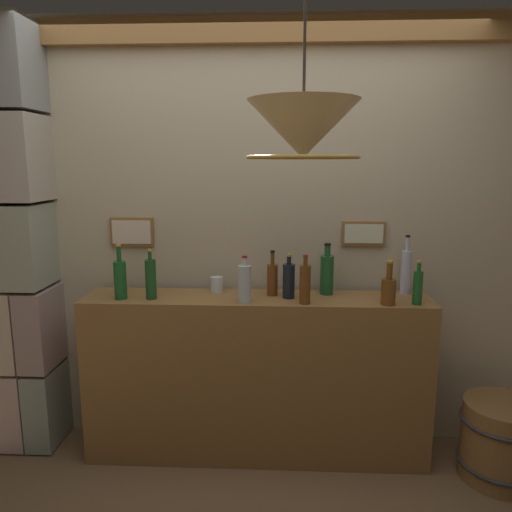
{
  "coord_description": "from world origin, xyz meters",
  "views": [
    {
      "loc": [
        0.13,
        -1.89,
        1.75
      ],
      "look_at": [
        0.0,
        0.79,
        1.23
      ],
      "focal_mm": 34.51,
      "sensor_mm": 36.0,
      "label": 1
    }
  ],
  "objects_px": {
    "liquor_bottle_mezcal": "(151,279)",
    "liquor_bottle_tequila": "(406,271)",
    "liquor_bottle_sherry": "(389,289)",
    "liquor_bottle_port": "(120,279)",
    "glass_tumbler_rocks": "(217,284)",
    "liquor_bottle_bourbon": "(418,287)",
    "liquor_bottle_amaro": "(272,279)",
    "pendant_lamp": "(303,131)",
    "liquor_bottle_rye": "(245,283)",
    "liquor_bottle_rum": "(327,274)",
    "liquor_bottle_scotch": "(289,280)",
    "wooden_barrel": "(502,441)",
    "liquor_bottle_gin": "(305,284)"
  },
  "relations": [
    {
      "from": "liquor_bottle_amaro",
      "to": "liquor_bottle_rum",
      "type": "distance_m",
      "value": 0.32
    },
    {
      "from": "liquor_bottle_mezcal",
      "to": "liquor_bottle_rye",
      "type": "distance_m",
      "value": 0.54
    },
    {
      "from": "liquor_bottle_gin",
      "to": "wooden_barrel",
      "type": "relative_size",
      "value": 0.59
    },
    {
      "from": "wooden_barrel",
      "to": "liquor_bottle_sherry",
      "type": "bearing_deg",
      "value": 174.49
    },
    {
      "from": "liquor_bottle_mezcal",
      "to": "pendant_lamp",
      "type": "bearing_deg",
      "value": -37.83
    },
    {
      "from": "glass_tumbler_rocks",
      "to": "liquor_bottle_sherry",
      "type": "bearing_deg",
      "value": -13.04
    },
    {
      "from": "liquor_bottle_sherry",
      "to": "pendant_lamp",
      "type": "xyz_separation_m",
      "value": [
        -0.5,
        -0.58,
        0.8
      ]
    },
    {
      "from": "liquor_bottle_port",
      "to": "glass_tumbler_rocks",
      "type": "height_order",
      "value": "liquor_bottle_port"
    },
    {
      "from": "liquor_bottle_gin",
      "to": "liquor_bottle_tequila",
      "type": "bearing_deg",
      "value": 21.37
    },
    {
      "from": "liquor_bottle_scotch",
      "to": "liquor_bottle_rum",
      "type": "relative_size",
      "value": 0.84
    },
    {
      "from": "liquor_bottle_rye",
      "to": "liquor_bottle_bourbon",
      "type": "distance_m",
      "value": 0.94
    },
    {
      "from": "liquor_bottle_amaro",
      "to": "liquor_bottle_sherry",
      "type": "bearing_deg",
      "value": -14.33
    },
    {
      "from": "liquor_bottle_sherry",
      "to": "liquor_bottle_bourbon",
      "type": "distance_m",
      "value": 0.16
    },
    {
      "from": "liquor_bottle_rye",
      "to": "liquor_bottle_tequila",
      "type": "bearing_deg",
      "value": 13.81
    },
    {
      "from": "liquor_bottle_bourbon",
      "to": "pendant_lamp",
      "type": "relative_size",
      "value": 0.36
    },
    {
      "from": "pendant_lamp",
      "to": "liquor_bottle_amaro",
      "type": "bearing_deg",
      "value": 99.9
    },
    {
      "from": "liquor_bottle_sherry",
      "to": "glass_tumbler_rocks",
      "type": "bearing_deg",
      "value": 166.96
    },
    {
      "from": "liquor_bottle_scotch",
      "to": "pendant_lamp",
      "type": "relative_size",
      "value": 0.37
    },
    {
      "from": "liquor_bottle_port",
      "to": "glass_tumbler_rocks",
      "type": "bearing_deg",
      "value": 19.18
    },
    {
      "from": "liquor_bottle_sherry",
      "to": "liquor_bottle_amaro",
      "type": "xyz_separation_m",
      "value": [
        -0.63,
        0.16,
        0.01
      ]
    },
    {
      "from": "liquor_bottle_sherry",
      "to": "glass_tumbler_rocks",
      "type": "xyz_separation_m",
      "value": [
        -0.97,
        0.22,
        -0.04
      ]
    },
    {
      "from": "liquor_bottle_port",
      "to": "liquor_bottle_gin",
      "type": "bearing_deg",
      "value": -2.56
    },
    {
      "from": "liquor_bottle_rye",
      "to": "liquor_bottle_port",
      "type": "xyz_separation_m",
      "value": [
        -0.71,
        0.04,
        0.01
      ]
    },
    {
      "from": "glass_tumbler_rocks",
      "to": "pendant_lamp",
      "type": "height_order",
      "value": "pendant_lamp"
    },
    {
      "from": "liquor_bottle_sherry",
      "to": "liquor_bottle_rum",
      "type": "bearing_deg",
      "value": 147.64
    },
    {
      "from": "liquor_bottle_rum",
      "to": "liquor_bottle_rye",
      "type": "bearing_deg",
      "value": -157.01
    },
    {
      "from": "liquor_bottle_tequila",
      "to": "liquor_bottle_port",
      "type": "xyz_separation_m",
      "value": [
        -1.64,
        -0.19,
        -0.02
      ]
    },
    {
      "from": "liquor_bottle_rum",
      "to": "pendant_lamp",
      "type": "distance_m",
      "value": 1.11
    },
    {
      "from": "liquor_bottle_sherry",
      "to": "pendant_lamp",
      "type": "distance_m",
      "value": 1.11
    },
    {
      "from": "liquor_bottle_tequila",
      "to": "liquor_bottle_port",
      "type": "relative_size",
      "value": 1.11
    },
    {
      "from": "liquor_bottle_bourbon",
      "to": "liquor_bottle_amaro",
      "type": "relative_size",
      "value": 0.92
    },
    {
      "from": "liquor_bottle_gin",
      "to": "wooden_barrel",
      "type": "bearing_deg",
      "value": -3.03
    },
    {
      "from": "wooden_barrel",
      "to": "liquor_bottle_rum",
      "type": "bearing_deg",
      "value": 164.79
    },
    {
      "from": "pendant_lamp",
      "to": "wooden_barrel",
      "type": "xyz_separation_m",
      "value": [
        1.15,
        0.52,
        -1.64
      ]
    },
    {
      "from": "glass_tumbler_rocks",
      "to": "pendant_lamp",
      "type": "distance_m",
      "value": 1.25
    },
    {
      "from": "wooden_barrel",
      "to": "liquor_bottle_bourbon",
      "type": "bearing_deg",
      "value": 171.38
    },
    {
      "from": "liquor_bottle_mezcal",
      "to": "liquor_bottle_tequila",
      "type": "xyz_separation_m",
      "value": [
        1.46,
        0.18,
        0.02
      ]
    },
    {
      "from": "wooden_barrel",
      "to": "liquor_bottle_tequila",
      "type": "bearing_deg",
      "value": 149.81
    },
    {
      "from": "liquor_bottle_gin",
      "to": "glass_tumbler_rocks",
      "type": "relative_size",
      "value": 3.04
    },
    {
      "from": "liquor_bottle_bourbon",
      "to": "liquor_bottle_tequila",
      "type": "bearing_deg",
      "value": 92.95
    },
    {
      "from": "liquor_bottle_amaro",
      "to": "liquor_bottle_port",
      "type": "distance_m",
      "value": 0.87
    },
    {
      "from": "liquor_bottle_tequila",
      "to": "wooden_barrel",
      "type": "relative_size",
      "value": 0.76
    },
    {
      "from": "liquor_bottle_rye",
      "to": "wooden_barrel",
      "type": "xyz_separation_m",
      "value": [
        1.43,
        -0.06,
        -0.87
      ]
    },
    {
      "from": "liquor_bottle_mezcal",
      "to": "liquor_bottle_amaro",
      "type": "distance_m",
      "value": 0.69
    },
    {
      "from": "liquor_bottle_sherry",
      "to": "pendant_lamp",
      "type": "height_order",
      "value": "pendant_lamp"
    },
    {
      "from": "liquor_bottle_amaro",
      "to": "pendant_lamp",
      "type": "relative_size",
      "value": 0.39
    },
    {
      "from": "liquor_bottle_amaro",
      "to": "liquor_bottle_gin",
      "type": "bearing_deg",
      "value": -42.64
    },
    {
      "from": "liquor_bottle_sherry",
      "to": "liquor_bottle_port",
      "type": "xyz_separation_m",
      "value": [
        -1.49,
        0.04,
        0.03
      ]
    },
    {
      "from": "liquor_bottle_scotch",
      "to": "wooden_barrel",
      "type": "relative_size",
      "value": 0.55
    },
    {
      "from": "liquor_bottle_mezcal",
      "to": "liquor_bottle_rye",
      "type": "xyz_separation_m",
      "value": [
        0.53,
        -0.05,
        -0.01
      ]
    }
  ]
}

